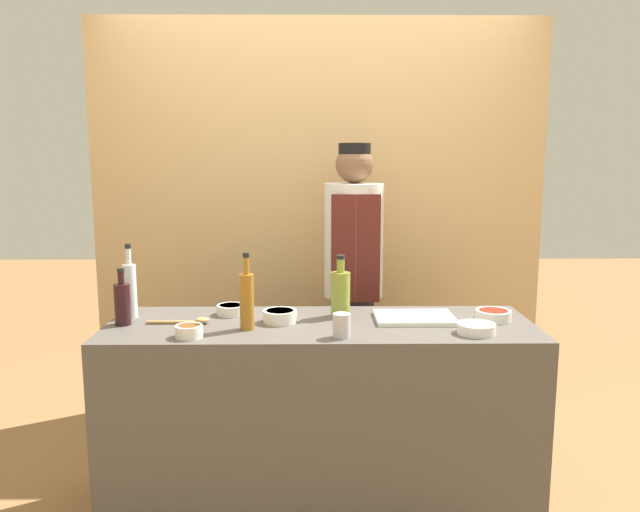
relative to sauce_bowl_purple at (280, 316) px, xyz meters
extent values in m
plane|color=olive|center=(0.18, -0.02, -0.92)|extent=(14.00, 14.00, 0.00)
cube|color=tan|center=(0.18, 1.08, 0.28)|extent=(2.65, 0.18, 2.40)
cube|color=#514C47|center=(0.18, -0.02, -0.48)|extent=(1.88, 0.62, 0.89)
cylinder|color=white|center=(0.00, 0.00, 0.00)|extent=(0.15, 0.15, 0.05)
cylinder|color=#703384|center=(0.00, 0.00, 0.02)|extent=(0.12, 0.12, 0.02)
cylinder|color=white|center=(0.96, 0.03, -0.01)|extent=(0.16, 0.16, 0.05)
cylinder|color=red|center=(0.96, 0.03, 0.01)|extent=(0.13, 0.13, 0.01)
cylinder|color=white|center=(0.82, -0.19, -0.01)|extent=(0.16, 0.16, 0.04)
cylinder|color=orange|center=(0.82, -0.19, 0.01)|extent=(0.13, 0.13, 0.01)
cylinder|color=white|center=(-0.23, 0.14, -0.01)|extent=(0.13, 0.13, 0.05)
cylinder|color=yellow|center=(-0.23, 0.14, 0.01)|extent=(0.11, 0.11, 0.01)
cylinder|color=white|center=(-0.36, -0.23, 0.00)|extent=(0.11, 0.11, 0.05)
cylinder|color=brown|center=(-0.36, -0.23, 0.01)|extent=(0.09, 0.09, 0.02)
cube|color=white|center=(0.60, 0.03, -0.02)|extent=(0.35, 0.25, 0.02)
cylinder|color=olive|center=(0.27, 0.10, 0.07)|extent=(0.09, 0.09, 0.21)
cylinder|color=olive|center=(0.27, 0.10, 0.21)|extent=(0.04, 0.04, 0.06)
cylinder|color=black|center=(0.27, 0.10, 0.25)|extent=(0.04, 0.04, 0.02)
cylinder|color=silver|center=(-0.68, 0.09, 0.09)|extent=(0.06, 0.06, 0.24)
cylinder|color=silver|center=(-0.68, 0.09, 0.25)|extent=(0.02, 0.02, 0.07)
cylinder|color=black|center=(-0.68, 0.09, 0.30)|extent=(0.03, 0.03, 0.02)
cylinder|color=#9E661E|center=(-0.13, -0.11, 0.09)|extent=(0.06, 0.06, 0.24)
cylinder|color=#9E661E|center=(-0.13, -0.11, 0.24)|extent=(0.02, 0.02, 0.07)
cylinder|color=black|center=(-0.13, -0.11, 0.29)|extent=(0.03, 0.03, 0.02)
cylinder|color=black|center=(-0.68, -0.03, 0.06)|extent=(0.07, 0.07, 0.18)
cylinder|color=black|center=(-0.68, -0.03, 0.18)|extent=(0.03, 0.03, 0.06)
cylinder|color=black|center=(-0.68, -0.03, 0.21)|extent=(0.03, 0.03, 0.02)
cylinder|color=#B7B7BC|center=(0.26, -0.24, 0.02)|extent=(0.07, 0.07, 0.10)
cylinder|color=#B2844C|center=(-0.47, -0.02, -0.02)|extent=(0.23, 0.02, 0.02)
ellipsoid|color=#B2844C|center=(-0.34, -0.02, -0.01)|extent=(0.06, 0.05, 0.02)
cylinder|color=#28282D|center=(0.37, 0.68, -0.49)|extent=(0.23, 0.23, 0.85)
cylinder|color=silver|center=(0.37, 0.68, 0.24)|extent=(0.32, 0.32, 0.62)
cube|color=#561E19|center=(0.37, 0.53, 0.22)|extent=(0.26, 0.02, 0.57)
sphere|color=brown|center=(0.37, 0.68, 0.65)|extent=(0.20, 0.20, 0.20)
cylinder|color=black|center=(0.37, 0.68, 0.73)|extent=(0.17, 0.17, 0.07)
camera|label=1|loc=(0.15, -2.68, 0.70)|focal=35.00mm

